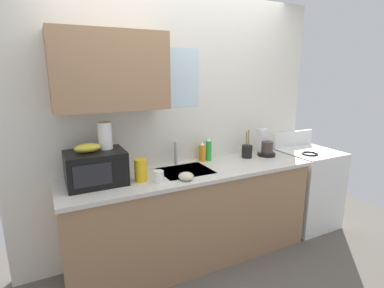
{
  "coord_description": "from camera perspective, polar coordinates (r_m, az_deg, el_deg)",
  "views": [
    {
      "loc": [
        -1.19,
        -2.35,
        1.79
      ],
      "look_at": [
        0.0,
        0.0,
        1.15
      ],
      "focal_mm": 28.1,
      "sensor_mm": 36.0,
      "label": 1
    }
  ],
  "objects": [
    {
      "name": "microwave",
      "position": [
        2.53,
        -17.81,
        -4.33
      ],
      "size": [
        0.46,
        0.35,
        0.27
      ],
      "color": "black",
      "rests_on": "counter_unit"
    },
    {
      "name": "kitchen_wall_assembly",
      "position": [
        2.9,
        -4.97,
        4.96
      ],
      "size": [
        3.12,
        0.42,
        2.5
      ],
      "color": "silver",
      "rests_on": "ground"
    },
    {
      "name": "mug_white",
      "position": [
        2.5,
        -6.33,
        -6.13
      ],
      "size": [
        0.08,
        0.08,
        0.09
      ],
      "primitive_type": "cylinder",
      "color": "white",
      "rests_on": "counter_unit"
    },
    {
      "name": "paper_towel_roll",
      "position": [
        2.54,
        -16.17,
        1.54
      ],
      "size": [
        0.11,
        0.11,
        0.22
      ],
      "primitive_type": "cylinder",
      "color": "white",
      "rests_on": "microwave"
    },
    {
      "name": "small_bowl",
      "position": [
        2.53,
        -1.14,
        -6.13
      ],
      "size": [
        0.13,
        0.13,
        0.06
      ],
      "primitive_type": "ellipsoid",
      "color": "beige",
      "rests_on": "counter_unit"
    },
    {
      "name": "banana_bunch",
      "position": [
        2.48,
        -19.22,
        -0.71
      ],
      "size": [
        0.2,
        0.11,
        0.07
      ],
      "primitive_type": "ellipsoid",
      "color": "gold",
      "rests_on": "microwave"
    },
    {
      "name": "stove_range",
      "position": [
        3.83,
        20.95,
        -7.66
      ],
      "size": [
        0.6,
        0.6,
        1.08
      ],
      "color": "white",
      "rests_on": "ground"
    },
    {
      "name": "counter_unit",
      "position": [
        2.95,
        -0.02,
        -13.18
      ],
      "size": [
        2.35,
        0.63,
        0.9
      ],
      "color": "#9E7551",
      "rests_on": "ground"
    },
    {
      "name": "cereal_canister",
      "position": [
        2.53,
        -9.72,
        -4.91
      ],
      "size": [
        0.1,
        0.1,
        0.19
      ],
      "primitive_type": "cylinder",
      "color": "gold",
      "rests_on": "counter_unit"
    },
    {
      "name": "coffee_maker",
      "position": [
        3.34,
        13.68,
        -0.31
      ],
      "size": [
        0.19,
        0.21,
        0.28
      ],
      "color": "black",
      "rests_on": "counter_unit"
    },
    {
      "name": "sink_faucet",
      "position": [
        2.93,
        -3.13,
        -1.73
      ],
      "size": [
        0.03,
        0.03,
        0.23
      ],
      "primitive_type": "cylinder",
      "color": "#B2B5BA",
      "rests_on": "counter_unit"
    },
    {
      "name": "utensil_crock",
      "position": [
        3.22,
        10.39,
        -1.3
      ],
      "size": [
        0.11,
        0.11,
        0.3
      ],
      "color": "black",
      "rests_on": "counter_unit"
    },
    {
      "name": "dish_soap_bottle_orange",
      "position": [
        3.03,
        1.92,
        -1.53
      ],
      "size": [
        0.06,
        0.06,
        0.21
      ],
      "color": "orange",
      "rests_on": "counter_unit"
    },
    {
      "name": "dish_soap_bottle_green",
      "position": [
        3.06,
        3.17,
        -1.07
      ],
      "size": [
        0.06,
        0.06,
        0.24
      ],
      "color": "green",
      "rests_on": "counter_unit"
    }
  ]
}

